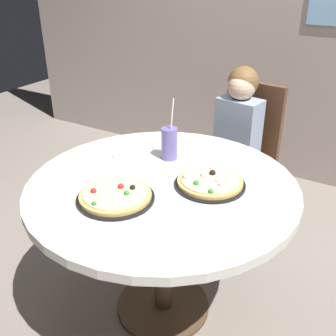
{
  "coord_description": "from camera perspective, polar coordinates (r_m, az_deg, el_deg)",
  "views": [
    {
      "loc": [
        0.81,
        -1.3,
        1.61
      ],
      "look_at": [
        0.0,
        0.05,
        0.8
      ],
      "focal_mm": 42.43,
      "sensor_mm": 36.0,
      "label": 1
    }
  ],
  "objects": [
    {
      "name": "plate_small",
      "position": [
        2.02,
        -5.39,
        2.01
      ],
      "size": [
        0.18,
        0.18,
        0.01
      ],
      "primitive_type": "cylinder",
      "color": "white",
      "rests_on": "dining_table"
    },
    {
      "name": "soda_cup",
      "position": [
        1.94,
        0.2,
        3.56
      ],
      "size": [
        0.08,
        0.08,
        0.31
      ],
      "color": "#6659A5",
      "rests_on": "dining_table"
    },
    {
      "name": "dining_table",
      "position": [
        1.81,
        -0.81,
        -4.83
      ],
      "size": [
        1.2,
        1.2,
        0.75
      ],
      "color": "silver",
      "rests_on": "ground_plane"
    },
    {
      "name": "chair_wooden",
      "position": [
        2.67,
        10.86,
        2.88
      ],
      "size": [
        0.45,
        0.45,
        0.95
      ],
      "color": "brown",
      "rests_on": "ground_plane"
    },
    {
      "name": "ground_plane",
      "position": [
        2.22,
        -0.7,
        -19.21
      ],
      "size": [
        8.0,
        8.0,
        0.0
      ],
      "primitive_type": "plane",
      "color": "slate"
    },
    {
      "name": "pizza_cheese",
      "position": [
        1.73,
        6.01,
        -2.04
      ],
      "size": [
        0.31,
        0.31,
        0.05
      ],
      "color": "black",
      "rests_on": "dining_table"
    },
    {
      "name": "pizza_veggie",
      "position": [
        1.64,
        -7.55,
        -4.01
      ],
      "size": [
        0.32,
        0.32,
        0.05
      ],
      "color": "black",
      "rests_on": "dining_table"
    },
    {
      "name": "diner_child",
      "position": [
        2.55,
        8.82,
        0.63
      ],
      "size": [
        0.3,
        0.43,
        1.08
      ],
      "color": "#3F4766",
      "rests_on": "ground_plane"
    }
  ]
}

